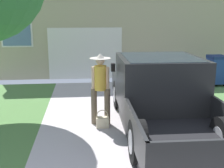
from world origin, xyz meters
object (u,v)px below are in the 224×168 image
at_px(person_with_hat, 100,84).
at_px(pickup_truck, 160,97).
at_px(handbag, 102,122).
at_px(house_with_garage, 114,26).
at_px(wheeled_trash_bin, 217,69).

bearing_deg(person_with_hat, pickup_truck, -0.14).
bearing_deg(handbag, house_with_garage, 81.76).
relative_size(house_with_garage, wheeled_trash_bin, 9.31).
xyz_separation_m(person_with_hat, house_with_garage, (1.19, 7.85, 1.10)).
bearing_deg(house_with_garage, person_with_hat, -98.66).
xyz_separation_m(handbag, wheeled_trash_bin, (4.60, 3.82, 0.46)).
bearing_deg(handbag, wheeled_trash_bin, 39.70).
relative_size(pickup_truck, handbag, 11.87).
bearing_deg(pickup_truck, house_with_garage, 92.32).
relative_size(pickup_truck, house_with_garage, 0.50).
bearing_deg(house_with_garage, handbag, -98.24).
distance_m(pickup_truck, person_with_hat, 1.43).
bearing_deg(pickup_truck, person_with_hat, 169.27).
height_order(handbag, wheeled_trash_bin, wheeled_trash_bin).
xyz_separation_m(pickup_truck, house_with_garage, (-0.18, 8.14, 1.36)).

